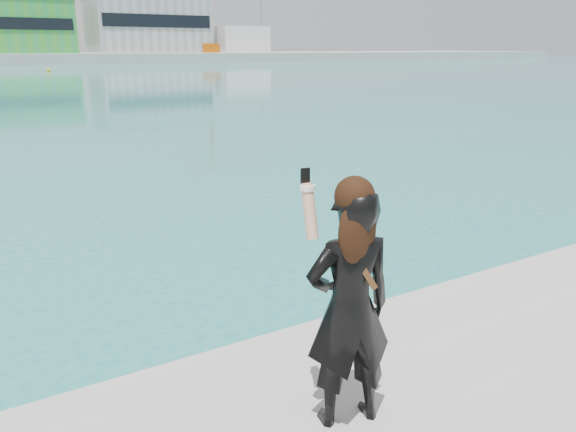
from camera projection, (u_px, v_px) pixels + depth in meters
name	position (u px, v px, depth m)	size (l,w,h in m)	color
warehouse_grey_right	(147.00, 24.00, 126.45)	(25.50, 15.35, 12.50)	gray
ancillary_shed	(239.00, 40.00, 136.74)	(12.00, 10.00, 6.00)	silver
flagpole_right	(72.00, 30.00, 112.31)	(1.28, 0.16, 8.00)	silver
buoy_near	(49.00, 71.00, 75.56)	(0.50, 0.50, 0.50)	#DCA60B
woman	(349.00, 302.00, 3.32)	(0.62, 0.48, 1.59)	black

